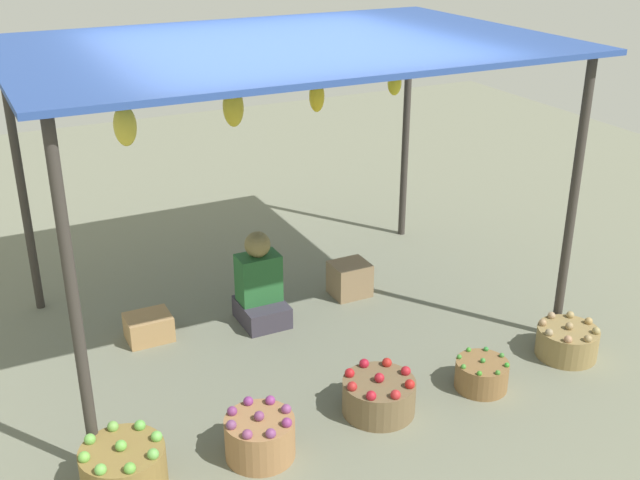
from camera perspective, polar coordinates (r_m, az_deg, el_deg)
ground_plane at (r=6.47m, az=-2.28°, el=-5.90°), size 14.00×14.00×0.00m
market_stall_structure at (r=5.73m, az=-2.77°, el=12.87°), size 3.91×2.61×2.26m
vendor_person at (r=6.35m, az=-4.42°, el=-3.51°), size 0.36×0.44×0.78m
basket_green_apples at (r=4.87m, az=-14.18°, el=-15.83°), size 0.50×0.50×0.33m
basket_purple_onions at (r=4.98m, az=-4.42°, el=-14.14°), size 0.44×0.44×0.32m
basket_red_apples at (r=5.36m, az=4.32°, el=-11.27°), size 0.50×0.50×0.30m
basket_green_chilies at (r=5.70m, az=11.74°, el=-9.61°), size 0.37×0.37×0.24m
basket_potatoes at (r=6.23m, az=17.63°, el=-7.09°), size 0.46×0.46×0.28m
wooden_crate_near_vendor at (r=6.82m, az=2.19°, el=-2.86°), size 0.32×0.29×0.30m
wooden_crate_stacked_rear at (r=6.30m, az=-12.43°, el=-6.25°), size 0.35×0.28×0.21m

